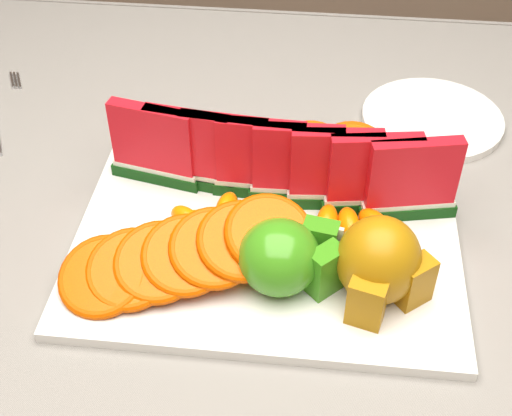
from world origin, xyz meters
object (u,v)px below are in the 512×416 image
object	(u,v)px
apple_cluster	(287,257)
pear_cluster	(380,264)
side_plate	(432,119)
platter	(267,241)

from	to	relation	value
apple_cluster	pear_cluster	xyz separation A→B (m)	(0.09, -0.00, 0.01)
apple_cluster	pear_cluster	size ratio (longest dim) A/B	1.18
apple_cluster	side_plate	xyz separation A→B (m)	(0.17, 0.30, -0.04)
apple_cluster	side_plate	world-z (taller)	apple_cluster
platter	pear_cluster	xyz separation A→B (m)	(0.11, -0.06, 0.04)
platter	side_plate	distance (m)	0.31
platter	side_plate	bearing A→B (deg)	52.23
platter	pear_cluster	size ratio (longest dim) A/B	4.06
pear_cluster	platter	bearing A→B (deg)	150.62
apple_cluster	side_plate	bearing A→B (deg)	61.39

